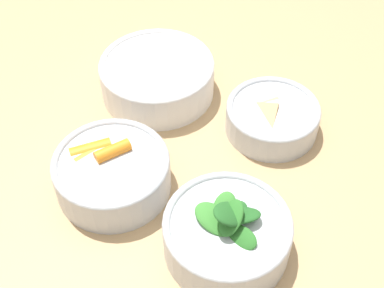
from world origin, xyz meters
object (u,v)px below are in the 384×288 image
Objects in this scene: bowl_beans_hotdog at (157,78)px; bowl_greens at (227,232)px; bowl_carrots at (112,172)px; bowl_cookies at (272,117)px.

bowl_greens is at bearing -150.89° from bowl_beans_hotdog.
bowl_carrots is 0.18m from bowl_greens.
bowl_beans_hotdog is at bearing -4.90° from bowl_carrots.
bowl_cookies is (-0.05, -0.19, -0.00)m from bowl_beans_hotdog.
bowl_carrots reaches higher than bowl_cookies.
bowl_carrots is 0.20m from bowl_beans_hotdog.
bowl_cookies is (0.22, -0.04, -0.01)m from bowl_greens.
bowl_greens is (-0.07, -0.17, 0.00)m from bowl_carrots.
bowl_carrots reaches higher than bowl_beans_hotdog.
bowl_greens reaches higher than bowl_carrots.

